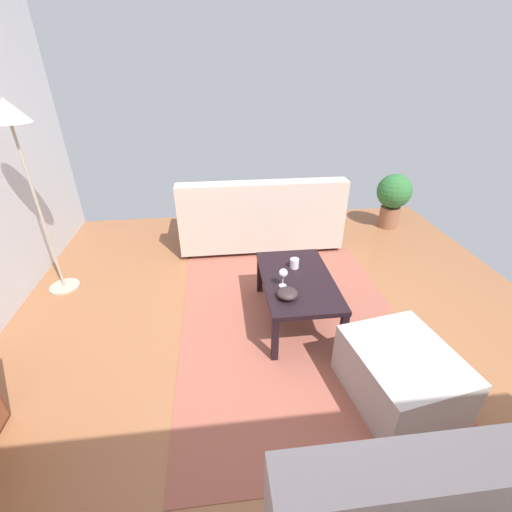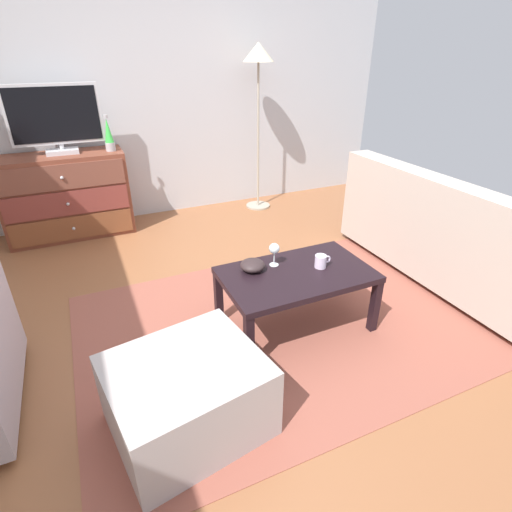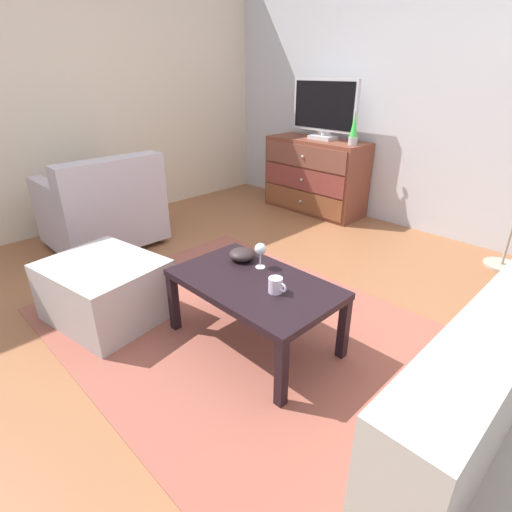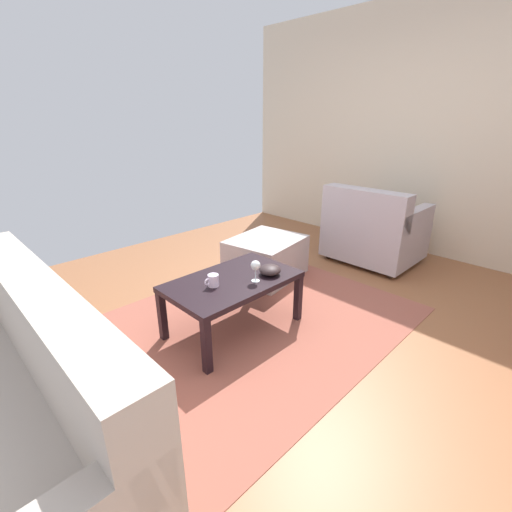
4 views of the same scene
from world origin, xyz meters
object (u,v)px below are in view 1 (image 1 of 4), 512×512
(potted_plant, at_px, (393,196))
(coffee_table, at_px, (297,283))
(wine_glass, at_px, (283,274))
(mug, at_px, (294,263))
(bowl_decorative, at_px, (287,294))
(couch_large, at_px, (260,218))
(standing_lamp, at_px, (13,132))
(ottoman, at_px, (400,375))

(potted_plant, bearing_deg, coffee_table, 136.33)
(wine_glass, height_order, potted_plant, potted_plant)
(potted_plant, bearing_deg, wine_glass, 135.44)
(mug, relative_size, potted_plant, 0.16)
(bowl_decorative, bearing_deg, wine_glass, 1.83)
(coffee_table, distance_m, potted_plant, 2.42)
(mug, bearing_deg, wine_glass, 150.43)
(wine_glass, bearing_deg, bowl_decorative, -178.17)
(couch_large, bearing_deg, mug, -174.10)
(coffee_table, distance_m, mug, 0.20)
(mug, bearing_deg, coffee_table, 177.79)
(wine_glass, relative_size, couch_large, 0.08)
(bowl_decorative, relative_size, potted_plant, 0.22)
(wine_glass, bearing_deg, potted_plant, -44.56)
(wine_glass, distance_m, potted_plant, 2.59)
(bowl_decorative, height_order, couch_large, couch_large)
(coffee_table, distance_m, standing_lamp, 2.57)
(couch_large, xyz_separation_m, standing_lamp, (-0.75, 2.06, 1.16))
(mug, height_order, standing_lamp, standing_lamp)
(wine_glass, relative_size, standing_lamp, 0.09)
(ottoman, distance_m, potted_plant, 2.88)
(ottoman, relative_size, potted_plant, 0.97)
(potted_plant, bearing_deg, bowl_decorative, 137.85)
(coffee_table, relative_size, bowl_decorative, 5.95)
(bowl_decorative, bearing_deg, couch_large, -0.33)
(standing_lamp, bearing_deg, ottoman, -120.87)
(couch_large, xyz_separation_m, ottoman, (-2.36, -0.63, -0.13))
(wine_glass, bearing_deg, standing_lamp, 68.08)
(standing_lamp, xyz_separation_m, potted_plant, (1.02, -3.86, -1.06))
(mug, bearing_deg, standing_lamp, 75.72)
(wine_glass, distance_m, couch_large, 1.59)
(wine_glass, relative_size, mug, 1.38)
(bowl_decorative, relative_size, couch_large, 0.09)
(bowl_decorative, height_order, ottoman, bowl_decorative)
(wine_glass, bearing_deg, couch_large, -0.54)
(coffee_table, xyz_separation_m, couch_large, (1.48, 0.13, -0.04))
(bowl_decorative, xyz_separation_m, couch_large, (1.73, -0.01, -0.12))
(coffee_table, distance_m, couch_large, 1.49)
(coffee_table, height_order, wine_glass, wine_glass)
(couch_large, relative_size, ottoman, 2.66)
(mug, bearing_deg, ottoman, -154.94)
(bowl_decorative, bearing_deg, coffee_table, -29.09)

